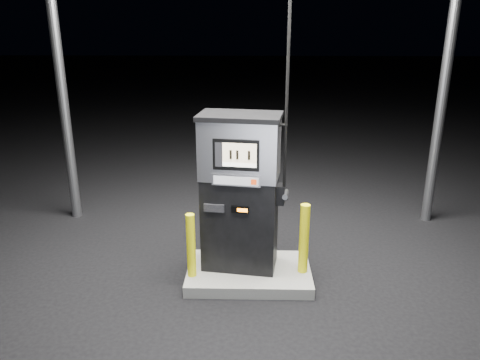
{
  "coord_description": "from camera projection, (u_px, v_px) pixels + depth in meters",
  "views": [
    {
      "loc": [
        0.02,
        -5.4,
        3.23
      ],
      "look_at": [
        -0.12,
        0.0,
        1.37
      ],
      "focal_mm": 35.0,
      "sensor_mm": 36.0,
      "label": 1
    }
  ],
  "objects": [
    {
      "name": "fuel_dispenser",
      "position": [
        240.0,
        191.0,
        5.87
      ],
      "size": [
        1.15,
        0.73,
        4.18
      ],
      "rotation": [
        0.0,
        0.0,
        -0.14
      ],
      "color": "black",
      "rests_on": "pump_island"
    },
    {
      "name": "bollard_left",
      "position": [
        191.0,
        245.0,
        5.8
      ],
      "size": [
        0.15,
        0.15,
        0.84
      ],
      "primitive_type": "cylinder",
      "rotation": [
        0.0,
        0.0,
        -0.4
      ],
      "color": "#FEFA0E",
      "rests_on": "pump_island"
    },
    {
      "name": "pump_island",
      "position": [
        249.0,
        273.0,
        6.13
      ],
      "size": [
        1.6,
        1.0,
        0.15
      ],
      "primitive_type": "cube",
      "color": "slate",
      "rests_on": "ground"
    },
    {
      "name": "bollard_right",
      "position": [
        304.0,
        239.0,
        5.89
      ],
      "size": [
        0.13,
        0.13,
        0.92
      ],
      "primitive_type": "cylinder",
      "rotation": [
        0.0,
        0.0,
        0.06
      ],
      "color": "#FEFA0E",
      "rests_on": "pump_island"
    },
    {
      "name": "ground",
      "position": [
        249.0,
        278.0,
        6.16
      ],
      "size": [
        80.0,
        80.0,
        0.0
      ],
      "primitive_type": "plane",
      "color": "black",
      "rests_on": "ground"
    }
  ]
}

